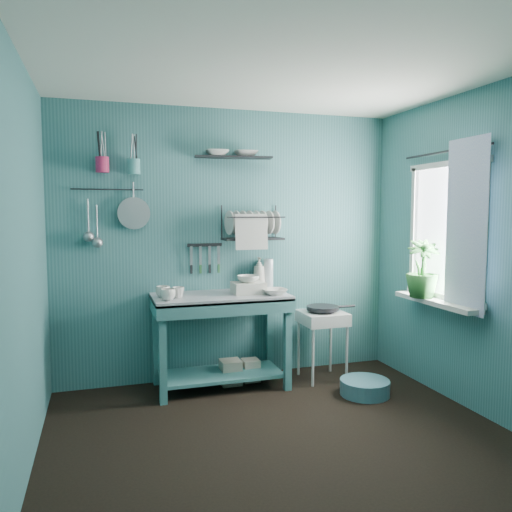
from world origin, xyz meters
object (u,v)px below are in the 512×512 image
object	(u,v)px
water_bottle	(268,274)
storage_tin_small	(251,370)
utensil_cup_teal	(134,167)
soap_bottle	(259,273)
frying_pan	(323,308)
colander	(134,213)
potted_plant	(422,269)
wash_tub	(248,288)
hotplate_stand	(322,345)
storage_tin_large	(231,372)
work_counter	(221,341)
dish_rack	(253,223)
mug_left	(168,295)
utensil_cup_magenta	(102,165)
mug_mid	(178,292)
floor_basin	(365,387)
mug_right	(163,292)

from	to	relation	value
water_bottle	storage_tin_small	xyz separation A→B (m)	(-0.22, -0.14, -0.88)
utensil_cup_teal	soap_bottle	bearing A→B (deg)	-0.87
water_bottle	frying_pan	bearing A→B (deg)	-32.97
colander	potted_plant	xyz separation A→B (m)	(2.33, -0.87, -0.47)
wash_tub	utensil_cup_teal	size ratio (longest dim) A/B	2.15
hotplate_stand	storage_tin_large	xyz separation A→B (m)	(-0.86, 0.11, -0.21)
frying_pan	storage_tin_large	bearing A→B (deg)	172.51
work_counter	storage_tin_small	size ratio (longest dim) A/B	5.90
soap_bottle	dish_rack	distance (m)	0.48
storage_tin_large	mug_left	bearing A→B (deg)	-160.10
utensil_cup_magenta	storage_tin_small	xyz separation A→B (m)	(1.26, -0.14, -1.86)
mug_mid	wash_tub	size ratio (longest dim) A/B	0.36
floor_basin	utensil_cup_magenta	bearing A→B (deg)	159.78
mug_left	utensil_cup_magenta	distance (m)	1.24
mug_mid	storage_tin_large	bearing A→B (deg)	12.91
wash_tub	floor_basin	bearing A→B (deg)	-31.28
potted_plant	storage_tin_small	world-z (taller)	potted_plant
hotplate_stand	utensil_cup_teal	bearing A→B (deg)	177.69
work_counter	utensil_cup_teal	distance (m)	1.70
storage_tin_small	dish_rack	bearing A→B (deg)	61.90
dish_rack	storage_tin_small	world-z (taller)	dish_rack
mug_right	water_bottle	size ratio (longest dim) A/B	0.44
storage_tin_large	potted_plant	bearing A→B (deg)	-23.87
dish_rack	colander	distance (m)	1.06
mug_right	floor_basin	bearing A→B (deg)	-18.78
mug_left	soap_bottle	xyz separation A→B (m)	(0.90, 0.36, 0.10)
utensil_cup_magenta	utensil_cup_teal	world-z (taller)	utensil_cup_magenta
work_counter	mug_mid	distance (m)	0.60
mug_right	frying_pan	world-z (taller)	mug_right
dish_rack	utensil_cup_magenta	xyz separation A→B (m)	(-1.31, 0.05, 0.50)
utensil_cup_teal	storage_tin_large	world-z (taller)	utensil_cup_teal
work_counter	storage_tin_small	distance (m)	0.44
mug_right	storage_tin_large	bearing A→B (deg)	4.76
work_counter	floor_basin	world-z (taller)	work_counter
water_bottle	frying_pan	xyz separation A→B (m)	(0.44, -0.28, -0.30)
utensil_cup_teal	mug_right	bearing A→B (deg)	-46.56
utensil_cup_magenta	storage_tin_large	bearing A→B (deg)	-8.93
mug_mid	frying_pan	distance (m)	1.35
utensil_cup_teal	hotplate_stand	bearing A→B (deg)	-9.55
mug_left	mug_right	xyz separation A→B (m)	(-0.02, 0.16, 0.00)
water_bottle	storage_tin_large	xyz separation A→B (m)	(-0.42, -0.17, -0.87)
wash_tub	hotplate_stand	size ratio (longest dim) A/B	0.44
utensil_cup_magenta	utensil_cup_teal	bearing A→B (deg)	0.00
soap_bottle	colander	distance (m)	1.26
colander	storage_tin_small	world-z (taller)	colander
hotplate_stand	utensil_cup_teal	size ratio (longest dim) A/B	4.88
frying_pan	dish_rack	bearing A→B (deg)	159.34
frying_pan	storage_tin_small	xyz separation A→B (m)	(-0.66, 0.14, -0.57)
potted_plant	floor_basin	xyz separation A→B (m)	(-0.49, 0.07, -1.01)
storage_tin_large	floor_basin	world-z (taller)	storage_tin_large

